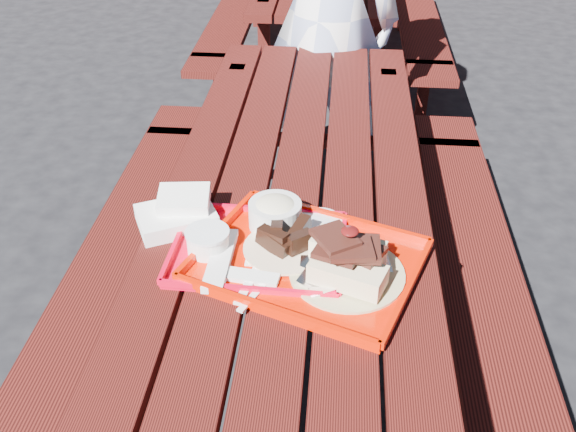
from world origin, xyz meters
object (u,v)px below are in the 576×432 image
Objects in this scene: far_tray at (255,248)px; person at (327,13)px; picnic_table_near at (292,259)px; near_tray at (311,248)px.

person is (0.11, 1.53, 0.09)m from far_tray.
picnic_table_near is at bearing 103.99° from person.
person is at bearing 90.85° from near_tray.
picnic_table_near is 1.34m from person.
far_tray is (-0.14, 0.01, -0.02)m from near_tray.
picnic_table_near is 0.33m from near_tray.
near_tray reaches higher than picnic_table_near.
near_tray is 0.14m from far_tray.
person is at bearing 85.69° from far_tray.
person is at bearing 88.21° from picnic_table_near.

